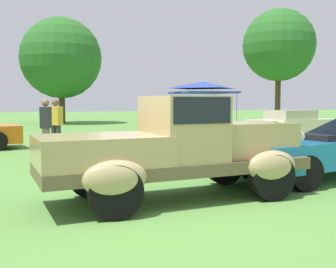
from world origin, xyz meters
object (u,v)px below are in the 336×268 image
Objects in this scene: canopy_tent_left_field at (203,87)px; spectator_near_truck at (46,126)px; spectator_between_cars at (56,123)px; feature_pickup_truck at (178,147)px; neighbor_convertible at (326,150)px; show_car_cream at (293,124)px.

spectator_near_truck is at bearing -135.69° from canopy_tent_left_field.
canopy_tent_left_field is (8.43, 7.17, 1.51)m from spectator_between_cars.
neighbor_convertible is at bearing 12.12° from feature_pickup_truck.
show_car_cream is 2.75× the size of spectator_near_truck.
spectator_near_truck is 0.56× the size of canopy_tent_left_field.
canopy_tent_left_field is at bearing 63.92° from feature_pickup_truck.
show_car_cream is at bearing 18.38° from spectator_near_truck.
feature_pickup_truck is 2.72× the size of spectator_near_truck.
show_car_cream is (5.67, 8.72, 0.02)m from neighbor_convertible.
neighbor_convertible is 14.15m from canopy_tent_left_field.
canopy_tent_left_field reaches higher than feature_pickup_truck.
neighbor_convertible is 8.21m from spectator_between_cars.
feature_pickup_truck reaches higher than show_car_cream.
feature_pickup_truck is 16.12m from canopy_tent_left_field.
spectator_near_truck is 12.41m from canopy_tent_left_field.
spectator_between_cars is at bearing -168.10° from show_car_cream.
show_car_cream is at bearing 11.90° from spectator_between_cars.
feature_pickup_truck is 7.37m from spectator_between_cars.
neighbor_convertible is at bearing -42.59° from spectator_near_truck.
feature_pickup_truck is 2.72× the size of spectator_between_cars.
canopy_tent_left_field is at bearing 44.31° from spectator_near_truck.
spectator_near_truck is at bearing -105.01° from spectator_between_cars.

